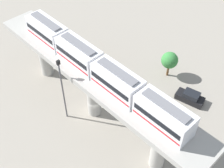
# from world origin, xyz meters

# --- Properties ---
(ground_plane) EXTENTS (120.00, 120.00, 0.00)m
(ground_plane) POSITION_xyz_m (0.00, 0.00, 0.00)
(ground_plane) COLOR gray
(viaduct) EXTENTS (5.20, 35.80, 7.89)m
(viaduct) POSITION_xyz_m (0.00, 0.00, 6.15)
(viaduct) COLOR #A8A59E
(viaduct) RESTS_ON ground
(train) EXTENTS (2.64, 27.45, 3.24)m
(train) POSITION_xyz_m (0.00, 1.03, 9.42)
(train) COLOR silver
(train) RESTS_ON viaduct
(parked_car_black) EXTENTS (2.68, 4.49, 1.76)m
(parked_car_black) POSITION_xyz_m (-11.73, 8.27, 0.74)
(parked_car_black) COLOR black
(parked_car_black) RESTS_ON ground
(parked_car_orange) EXTENTS (2.71, 4.50, 1.76)m
(parked_car_orange) POSITION_xyz_m (-7.38, -6.50, 0.74)
(parked_car_orange) COLOR orange
(parked_car_orange) RESTS_ON ground
(tree_near_viaduct) EXTENTS (2.67, 2.67, 4.51)m
(tree_near_viaduct) POSITION_xyz_m (-13.72, 2.39, 3.15)
(tree_near_viaduct) COLOR brown
(tree_near_viaduct) RESTS_ON ground
(signal_post) EXTENTS (0.44, 0.28, 10.49)m
(signal_post) POSITION_xyz_m (3.40, -2.15, 5.77)
(signal_post) COLOR #4C4C51
(signal_post) RESTS_ON ground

